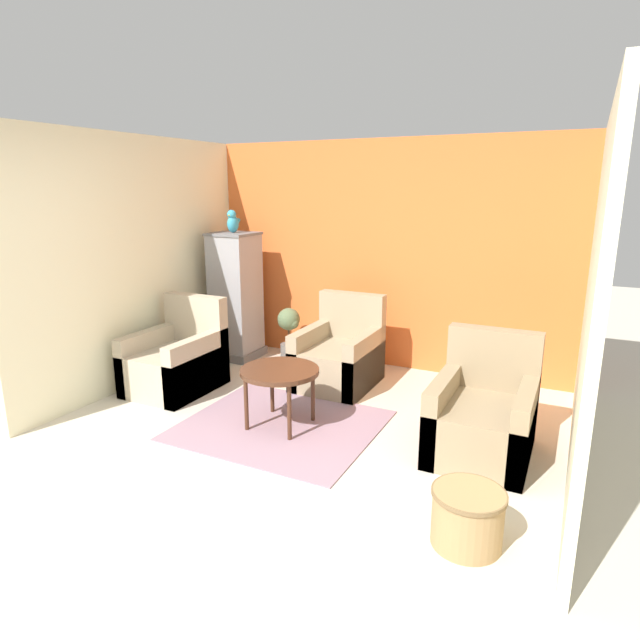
# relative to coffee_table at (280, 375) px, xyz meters

# --- Properties ---
(ground_plane) EXTENTS (20.00, 20.00, 0.00)m
(ground_plane) POSITION_rel_coffee_table_xyz_m (0.19, -1.20, -0.47)
(ground_plane) COLOR beige
(ground_plane) RESTS_ON ground
(wall_back_accent) EXTENTS (4.24, 0.06, 2.51)m
(wall_back_accent) POSITION_rel_coffee_table_xyz_m (0.19, 1.99, 0.79)
(wall_back_accent) COLOR orange
(wall_back_accent) RESTS_ON ground_plane
(wall_left) EXTENTS (0.06, 3.16, 2.51)m
(wall_left) POSITION_rel_coffee_table_xyz_m (-1.90, 0.38, 0.79)
(wall_left) COLOR beige
(wall_left) RESTS_ON ground_plane
(wall_right) EXTENTS (0.06, 3.16, 2.51)m
(wall_right) POSITION_rel_coffee_table_xyz_m (2.28, 0.38, 0.79)
(wall_right) COLOR beige
(wall_right) RESTS_ON ground_plane
(area_rug) EXTENTS (1.62, 1.43, 0.01)m
(area_rug) POSITION_rel_coffee_table_xyz_m (-0.00, 0.00, -0.46)
(area_rug) COLOR gray
(area_rug) RESTS_ON ground_plane
(coffee_table) EXTENTS (0.67, 0.67, 0.52)m
(coffee_table) POSITION_rel_coffee_table_xyz_m (0.00, 0.00, 0.00)
(coffee_table) COLOR #472819
(coffee_table) RESTS_ON ground_plane
(armchair_left) EXTENTS (0.72, 0.88, 0.91)m
(armchair_left) POSITION_rel_coffee_table_xyz_m (-1.38, 0.30, -0.18)
(armchair_left) COLOR tan
(armchair_left) RESTS_ON ground_plane
(armchair_right) EXTENTS (0.72, 0.88, 0.91)m
(armchair_right) POSITION_rel_coffee_table_xyz_m (1.63, 0.28, -0.18)
(armchair_right) COLOR #8E7A5B
(armchair_right) RESTS_ON ground_plane
(armchair_middle) EXTENTS (0.72, 0.88, 0.91)m
(armchair_middle) POSITION_rel_coffee_table_xyz_m (0.04, 1.14, -0.18)
(armchair_middle) COLOR #9E896B
(armchair_middle) RESTS_ON ground_plane
(birdcage) EXTENTS (0.52, 0.52, 1.49)m
(birdcage) POSITION_rel_coffee_table_xyz_m (-1.46, 1.46, 0.27)
(birdcage) COLOR slate
(birdcage) RESTS_ON ground_plane
(parrot) EXTENTS (0.12, 0.22, 0.26)m
(parrot) POSITION_rel_coffee_table_xyz_m (-1.46, 1.46, 1.14)
(parrot) COLOR teal
(parrot) RESTS_ON birdcage
(potted_plant) EXTENTS (0.29, 0.26, 0.62)m
(potted_plant) POSITION_rel_coffee_table_xyz_m (-0.85, 1.65, -0.08)
(potted_plant) COLOR #66605B
(potted_plant) RESTS_ON ground_plane
(wicker_basket) EXTENTS (0.42, 0.42, 0.34)m
(wicker_basket) POSITION_rel_coffee_table_xyz_m (1.76, -0.88, -0.29)
(wicker_basket) COLOR #A37F51
(wicker_basket) RESTS_ON ground_plane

